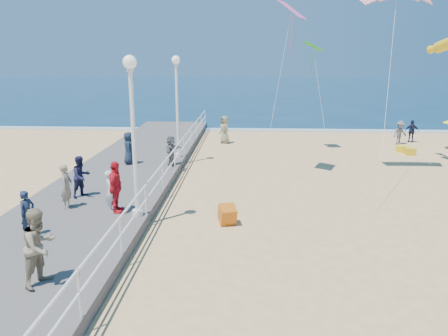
# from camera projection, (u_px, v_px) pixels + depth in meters

# --- Properties ---
(ground) EXTENTS (160.00, 160.00, 0.00)m
(ground) POSITION_uv_depth(u_px,v_px,m) (295.00, 229.00, 14.73)
(ground) COLOR #E8BB79
(ground) RESTS_ON ground
(ocean) EXTENTS (160.00, 90.00, 0.05)m
(ocean) POSITION_uv_depth(u_px,v_px,m) (257.00, 89.00, 77.60)
(ocean) COLOR #0B2A47
(ocean) RESTS_ON ground
(surf_line) EXTENTS (160.00, 1.20, 0.04)m
(surf_line) POSITION_uv_depth(u_px,v_px,m) (268.00, 130.00, 34.55)
(surf_line) COLOR white
(surf_line) RESTS_ON ground
(boardwalk) EXTENTS (5.00, 44.00, 0.40)m
(boardwalk) POSITION_uv_depth(u_px,v_px,m) (77.00, 220.00, 15.07)
(boardwalk) COLOR #645E5A
(boardwalk) RESTS_ON ground
(railing) EXTENTS (0.05, 42.00, 0.55)m
(railing) POSITION_uv_depth(u_px,v_px,m) (145.00, 192.00, 14.68)
(railing) COLOR white
(railing) RESTS_ON boardwalk
(lamp_post_mid) EXTENTS (0.44, 0.44, 5.32)m
(lamp_post_mid) POSITION_uv_depth(u_px,v_px,m) (133.00, 120.00, 14.10)
(lamp_post_mid) COLOR white
(lamp_post_mid) RESTS_ON boardwalk
(lamp_post_far) EXTENTS (0.44, 0.44, 5.32)m
(lamp_post_far) POSITION_uv_depth(u_px,v_px,m) (177.00, 96.00, 22.80)
(lamp_post_far) COLOR white
(lamp_post_far) RESTS_ON boardwalk
(woman_holding_toddler) EXTENTS (0.50, 0.62, 1.49)m
(woman_holding_toddler) POSITION_uv_depth(u_px,v_px,m) (111.00, 191.00, 15.09)
(woman_holding_toddler) COLOR silver
(woman_holding_toddler) RESTS_ON boardwalk
(toddler_held) EXTENTS (0.42, 0.48, 0.83)m
(toddler_held) POSITION_uv_depth(u_px,v_px,m) (115.00, 176.00, 15.10)
(toddler_held) COLOR blue
(toddler_held) RESTS_ON boardwalk
(spectator_0) EXTENTS (0.50, 0.61, 1.42)m
(spectator_0) POSITION_uv_depth(u_px,v_px,m) (27.00, 214.00, 13.04)
(spectator_0) COLOR #1B263C
(spectator_0) RESTS_ON boardwalk
(spectator_1) EXTENTS (0.97, 1.10, 1.89)m
(spectator_1) POSITION_uv_depth(u_px,v_px,m) (40.00, 247.00, 10.22)
(spectator_1) COLOR gray
(spectator_1) RESTS_ON boardwalk
(spectator_3) EXTENTS (0.45, 1.07, 1.82)m
(spectator_3) POSITION_uv_depth(u_px,v_px,m) (116.00, 187.00, 14.98)
(spectator_3) COLOR red
(spectator_3) RESTS_ON boardwalk
(spectator_4) EXTENTS (0.69, 0.89, 1.63)m
(spectator_4) POSITION_uv_depth(u_px,v_px,m) (129.00, 148.00, 21.85)
(spectator_4) COLOR #182536
(spectator_4) RESTS_ON boardwalk
(spectator_5) EXTENTS (0.81, 1.45, 1.49)m
(spectator_5) POSITION_uv_depth(u_px,v_px,m) (171.00, 150.00, 21.65)
(spectator_5) COLOR slate
(spectator_5) RESTS_ON boardwalk
(spectator_6) EXTENTS (0.41, 0.60, 1.61)m
(spectator_6) POSITION_uv_depth(u_px,v_px,m) (66.00, 186.00, 15.48)
(spectator_6) COLOR gray
(spectator_6) RESTS_ON boardwalk
(spectator_7) EXTENTS (0.93, 0.98, 1.60)m
(spectator_7) POSITION_uv_depth(u_px,v_px,m) (81.00, 176.00, 16.74)
(spectator_7) COLOR #1C1D3E
(spectator_7) RESTS_ON boardwalk
(beach_walker_a) EXTENTS (1.17, 0.96, 1.58)m
(beach_walker_a) POSITION_uv_depth(u_px,v_px,m) (400.00, 133.00, 28.78)
(beach_walker_a) COLOR #5D5C62
(beach_walker_a) RESTS_ON ground
(beach_walker_b) EXTENTS (0.93, 0.48, 1.52)m
(beach_walker_b) POSITION_uv_depth(u_px,v_px,m) (412.00, 131.00, 29.50)
(beach_walker_b) COLOR #191D38
(beach_walker_b) RESTS_ON ground
(beach_walker_c) EXTENTS (1.00, 1.07, 1.85)m
(beach_walker_c) POSITION_uv_depth(u_px,v_px,m) (225.00, 130.00, 29.12)
(beach_walker_c) COLOR #837F5B
(beach_walker_c) RESTS_ON ground
(box_kite) EXTENTS (0.73, 0.84, 0.74)m
(box_kite) POSITION_uv_depth(u_px,v_px,m) (227.00, 216.00, 15.11)
(box_kite) COLOR #C2340B
(box_kite) RESTS_ON ground
(beach_chair_left) EXTENTS (0.55, 0.55, 0.40)m
(beach_chair_left) POSITION_uv_depth(u_px,v_px,m) (402.00, 149.00, 26.56)
(beach_chair_left) COLOR yellow
(beach_chair_left) RESTS_ON ground
(beach_chair_right) EXTENTS (0.55, 0.55, 0.40)m
(beach_chair_right) POSITION_uv_depth(u_px,v_px,m) (410.00, 152.00, 25.86)
(beach_chair_right) COLOR gold
(beach_chair_right) RESTS_ON ground
(kite_windsock) EXTENTS (0.98, 2.51, 1.04)m
(kite_windsock) POSITION_uv_depth(u_px,v_px,m) (447.00, 44.00, 21.61)
(kite_windsock) COLOR gold
(kite_diamond_pink) EXTENTS (1.49, 1.63, 0.80)m
(kite_diamond_pink) POSITION_uv_depth(u_px,v_px,m) (292.00, 10.00, 19.35)
(kite_diamond_pink) COLOR #EE57A9
(kite_diamond_green) EXTENTS (1.17, 1.26, 0.51)m
(kite_diamond_green) POSITION_uv_depth(u_px,v_px,m) (313.00, 46.00, 25.43)
(kite_diamond_green) COLOR green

